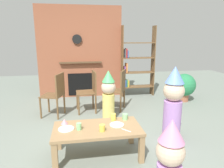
# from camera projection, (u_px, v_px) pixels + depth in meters

# --- Properties ---
(ground_plane) EXTENTS (12.00, 12.00, 0.00)m
(ground_plane) POSITION_uv_depth(u_px,v_px,m) (107.00, 139.00, 3.32)
(ground_plane) COLOR gray
(brick_fireplace_feature) EXTENTS (2.20, 0.28, 2.40)m
(brick_fireplace_feature) POSITION_uv_depth(u_px,v_px,m) (80.00, 53.00, 5.48)
(brick_fireplace_feature) COLOR #935138
(brick_fireplace_feature) RESTS_ON ground_plane
(bookshelf) EXTENTS (0.90, 0.28, 1.90)m
(bookshelf) POSITION_uv_depth(u_px,v_px,m) (135.00, 65.00, 5.61)
(bookshelf) COLOR brown
(bookshelf) RESTS_ON ground_plane
(coffee_table) EXTENTS (1.19, 0.61, 0.42)m
(coffee_table) POSITION_uv_depth(u_px,v_px,m) (97.00, 132.00, 2.80)
(coffee_table) COLOR #9E7A51
(coffee_table) RESTS_ON ground_plane
(paper_cup_near_left) EXTENTS (0.07, 0.07, 0.09)m
(paper_cup_near_left) POSITION_uv_depth(u_px,v_px,m) (102.00, 128.00, 2.66)
(paper_cup_near_left) COLOR #F2CC4C
(paper_cup_near_left) RESTS_ON coffee_table
(paper_cup_near_right) EXTENTS (0.08, 0.08, 0.09)m
(paper_cup_near_right) POSITION_uv_depth(u_px,v_px,m) (125.00, 117.00, 3.04)
(paper_cup_near_right) COLOR #8CD18C
(paper_cup_near_right) RESTS_ON coffee_table
(paper_cup_center) EXTENTS (0.07, 0.07, 0.09)m
(paper_cup_center) POSITION_uv_depth(u_px,v_px,m) (79.00, 126.00, 2.70)
(paper_cup_center) COLOR #8CD18C
(paper_cup_center) RESTS_ON coffee_table
(paper_cup_far_left) EXTENTS (0.08, 0.08, 0.10)m
(paper_cup_far_left) POSITION_uv_depth(u_px,v_px,m) (113.00, 117.00, 3.00)
(paper_cup_far_left) COLOR #F2CC4C
(paper_cup_far_left) RESTS_ON coffee_table
(paper_plate_front) EXTENTS (0.20, 0.20, 0.01)m
(paper_plate_front) POSITION_uv_depth(u_px,v_px,m) (117.00, 125.00, 2.85)
(paper_plate_front) COLOR white
(paper_plate_front) RESTS_ON coffee_table
(paper_plate_rear) EXTENTS (0.21, 0.21, 0.01)m
(paper_plate_rear) POSITION_uv_depth(u_px,v_px,m) (66.00, 129.00, 2.73)
(paper_plate_rear) COLOR white
(paper_plate_rear) RESTS_ON coffee_table
(birthday_cake_slice) EXTENTS (0.10, 0.10, 0.07)m
(birthday_cake_slice) POSITION_uv_depth(u_px,v_px,m) (64.00, 122.00, 2.88)
(birthday_cake_slice) COLOR pink
(birthday_cake_slice) RESTS_ON coffee_table
(table_fork) EXTENTS (0.11, 0.12, 0.01)m
(table_fork) POSITION_uv_depth(u_px,v_px,m) (126.00, 130.00, 2.69)
(table_fork) COLOR silver
(table_fork) RESTS_ON coffee_table
(child_with_cone_hat) EXTENTS (0.26, 0.26, 0.94)m
(child_with_cone_hat) POSITION_uv_depth(u_px,v_px,m) (169.00, 165.00, 1.85)
(child_with_cone_hat) COLOR #B27FCC
(child_with_cone_hat) RESTS_ON ground_plane
(child_in_pink) EXTENTS (0.33, 0.33, 1.18)m
(child_in_pink) POSITION_uv_depth(u_px,v_px,m) (173.00, 101.00, 3.24)
(child_in_pink) COLOR #B27FCC
(child_in_pink) RESTS_ON ground_plane
(child_by_the_chairs) EXTENTS (0.28, 0.28, 1.00)m
(child_by_the_chairs) POSITION_uv_depth(u_px,v_px,m) (108.00, 94.00, 3.97)
(child_by_the_chairs) COLOR #E0CC66
(child_by_the_chairs) RESTS_ON ground_plane
(dining_chair_left) EXTENTS (0.51, 0.51, 0.90)m
(dining_chair_left) POSITION_uv_depth(u_px,v_px,m) (56.00, 92.00, 4.18)
(dining_chair_left) COLOR brown
(dining_chair_left) RESTS_ON ground_plane
(dining_chair_middle) EXTENTS (0.43, 0.43, 0.90)m
(dining_chair_middle) POSITION_uv_depth(u_px,v_px,m) (90.00, 89.00, 4.45)
(dining_chair_middle) COLOR brown
(dining_chair_middle) RESTS_ON ground_plane
(dining_chair_right) EXTENTS (0.53, 0.53, 0.90)m
(dining_chair_right) POSITION_uv_depth(u_px,v_px,m) (119.00, 88.00, 4.55)
(dining_chair_right) COLOR brown
(dining_chair_right) RESTS_ON ground_plane
(potted_plant_tall) EXTENTS (0.57, 0.57, 0.71)m
(potted_plant_tall) POSITION_uv_depth(u_px,v_px,m) (184.00, 86.00, 5.20)
(potted_plant_tall) COLOR #9E5B42
(potted_plant_tall) RESTS_ON ground_plane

